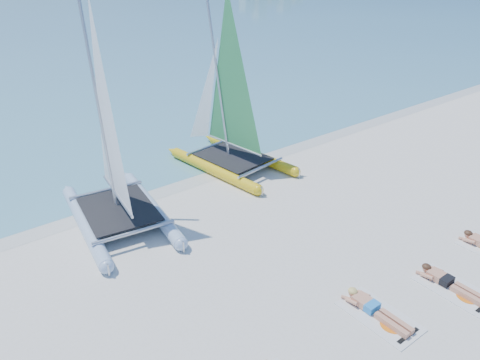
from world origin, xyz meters
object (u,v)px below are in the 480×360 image
at_px(towel_b, 380,316).
at_px(catamaran_blue, 111,158).
at_px(sunbather_b, 373,308).
at_px(sunbather_c, 448,282).
at_px(towel_c, 455,289).
at_px(catamaran_yellow, 223,110).

bearing_deg(towel_b, catamaran_blue, 111.21).
xyz_separation_m(towel_b, sunbather_b, (-0.00, 0.19, 0.11)).
distance_m(catamaran_blue, sunbather_c, 9.61).
height_order(sunbather_b, towel_c, sunbather_b).
relative_size(catamaran_yellow, sunbather_b, 3.93).
distance_m(sunbather_b, sunbather_c, 2.30).
height_order(towel_b, towel_c, same).
bearing_deg(towel_b, catamaran_yellow, 76.84).
relative_size(catamaran_blue, sunbather_b, 4.07).
xyz_separation_m(catamaran_yellow, sunbather_b, (-2.10, -8.77, -2.02)).
relative_size(catamaran_yellow, towel_c, 3.66).
bearing_deg(catamaran_yellow, sunbather_c, -96.57).
bearing_deg(sunbather_b, towel_b, -90.00).
bearing_deg(catamaran_blue, sunbather_b, -60.30).
bearing_deg(sunbather_b, catamaran_yellow, 76.56).
height_order(catamaran_blue, sunbather_b, catamaran_blue).
bearing_deg(catamaran_blue, towel_b, -60.81).
relative_size(catamaran_blue, catamaran_yellow, 1.04).
bearing_deg(towel_b, towel_c, -13.47).
height_order(catamaran_blue, towel_b, catamaran_blue).
height_order(catamaran_blue, towel_c, catamaran_blue).
xyz_separation_m(catamaran_yellow, sunbather_c, (0.14, -9.30, -2.02)).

